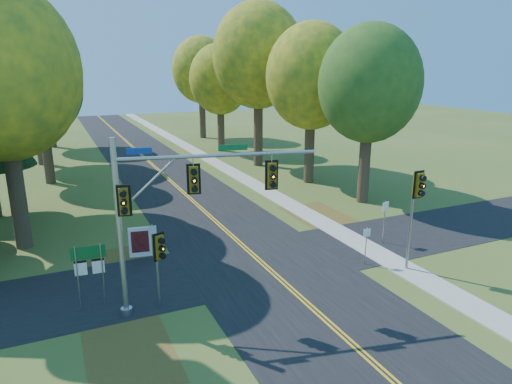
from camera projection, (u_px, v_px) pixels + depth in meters
name	position (u px, v px, depth m)	size (l,w,h in m)	color
ground	(278.00, 278.00, 21.88)	(160.00, 160.00, 0.00)	#3D551E
road_main	(278.00, 277.00, 21.88)	(8.00, 160.00, 0.02)	black
road_cross	(260.00, 262.00, 23.63)	(60.00, 6.00, 0.02)	black
centerline_left	(276.00, 277.00, 21.83)	(0.10, 160.00, 0.01)	gold
centerline_right	(280.00, 277.00, 21.91)	(0.10, 160.00, 0.01)	gold
sidewalk_east	(381.00, 256.00, 24.34)	(1.60, 160.00, 0.06)	#9E998E
leaf_patch_w_near	(126.00, 269.00, 22.80)	(4.00, 6.00, 0.00)	brown
leaf_patch_e	(329.00, 221.00, 29.85)	(3.50, 8.00, 0.00)	brown
leaf_patch_w_far	(129.00, 351.00, 16.26)	(3.00, 5.00, 0.00)	brown
tree_w_a	(1.00, 72.00, 23.13)	(8.00, 8.00, 14.15)	#38281C
tree_e_a	(370.00, 85.00, 31.89)	(7.20, 7.20, 12.73)	#38281C
tree_e_b	(312.00, 77.00, 37.52)	(7.60, 7.60, 13.33)	#38281C
tree_w_c	(40.00, 89.00, 37.41)	(6.80, 6.80, 11.91)	#38281C
tree_e_c	(259.00, 56.00, 43.73)	(8.80, 8.80, 15.79)	#38281C
tree_w_d	(31.00, 66.00, 44.33)	(8.20, 8.20, 14.56)	#38281C
tree_e_d	(220.00, 80.00, 52.19)	(7.00, 7.00, 12.32)	#38281C
tree_w_e	(44.00, 63.00, 54.29)	(8.40, 8.40, 14.97)	#38281C
tree_e_e	(201.00, 70.00, 61.81)	(7.80, 7.80, 13.74)	#38281C
traffic_mast	(170.00, 202.00, 17.73)	(7.88, 1.94, 7.29)	#9C9FA4
east_signal_pole	(417.00, 196.00, 21.56)	(0.59, 0.68, 5.10)	gray
ped_signal_pole	(159.00, 253.00, 18.50)	(0.51, 0.61, 3.35)	gray
route_sign_cluster	(89.00, 265.00, 18.46)	(1.35, 0.19, 2.90)	gray
info_kiosk	(140.00, 242.00, 24.11)	(1.19, 0.36, 1.63)	white
reg_sign_e_north	(385.00, 214.00, 25.71)	(0.48, 0.13, 2.52)	gray
reg_sign_e_south	(366.00, 239.00, 22.97)	(0.38, 0.08, 2.00)	gray
reg_sign_w	(153.00, 237.00, 23.06)	(0.40, 0.11, 2.13)	gray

